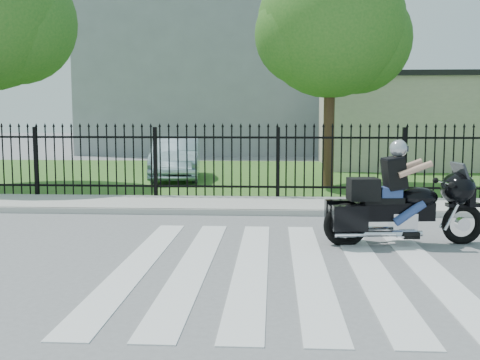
{
  "coord_description": "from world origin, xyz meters",
  "views": [
    {
      "loc": [
        -0.1,
        -7.56,
        2.07
      ],
      "look_at": [
        -0.66,
        1.75,
        1.0
      ],
      "focal_mm": 42.0,
      "sensor_mm": 36.0,
      "label": 1
    }
  ],
  "objects": [
    {
      "name": "ground",
      "position": [
        0.0,
        0.0,
        0.0
      ],
      "size": [
        120.0,
        120.0,
        0.0
      ],
      "primitive_type": "plane",
      "color": "slate",
      "rests_on": "ground"
    },
    {
      "name": "crosswalk",
      "position": [
        0.0,
        0.0,
        0.01
      ],
      "size": [
        5.0,
        5.5,
        0.01
      ],
      "primitive_type": null,
      "color": "silver",
      "rests_on": "ground"
    },
    {
      "name": "sidewalk",
      "position": [
        0.0,
        5.0,
        0.06
      ],
      "size": [
        40.0,
        2.0,
        0.12
      ],
      "primitive_type": "cube",
      "color": "#ADAAA3",
      "rests_on": "ground"
    },
    {
      "name": "curb",
      "position": [
        0.0,
        4.0,
        0.06
      ],
      "size": [
        40.0,
        0.12,
        0.12
      ],
      "primitive_type": "cube",
      "color": "#ADAAA3",
      "rests_on": "ground"
    },
    {
      "name": "grass_strip",
      "position": [
        0.0,
        12.0,
        0.01
      ],
      "size": [
        40.0,
        12.0,
        0.02
      ],
      "primitive_type": "cube",
      "color": "#2F6121",
      "rests_on": "ground"
    },
    {
      "name": "iron_fence",
      "position": [
        0.0,
        6.0,
        0.9
      ],
      "size": [
        26.0,
        0.04,
        1.8
      ],
      "color": "black",
      "rests_on": "ground"
    },
    {
      "name": "tree_mid",
      "position": [
        1.5,
        9.0,
        4.67
      ],
      "size": [
        4.2,
        4.2,
        6.78
      ],
      "color": "#382316",
      "rests_on": "ground"
    },
    {
      "name": "building_low",
      "position": [
        7.0,
        16.0,
        1.75
      ],
      "size": [
        10.0,
        6.0,
        3.5
      ],
      "primitive_type": "cube",
      "color": "beige",
      "rests_on": "ground"
    },
    {
      "name": "building_low_roof",
      "position": [
        7.0,
        16.0,
        3.6
      ],
      "size": [
        10.2,
        6.2,
        0.2
      ],
      "primitive_type": "cube",
      "color": "black",
      "rests_on": "building_low"
    },
    {
      "name": "building_tall",
      "position": [
        -3.0,
        26.0,
        6.0
      ],
      "size": [
        15.0,
        10.0,
        12.0
      ],
      "primitive_type": "cube",
      "color": "gray",
      "rests_on": "ground"
    },
    {
      "name": "motorcycle_rider",
      "position": [
        1.93,
        1.48,
        0.71
      ],
      "size": [
        2.62,
        0.98,
        1.73
      ],
      "rotation": [
        0.0,
        0.0,
        0.11
      ],
      "color": "black",
      "rests_on": "ground"
    },
    {
      "name": "parked_car",
      "position": [
        -3.27,
        10.47,
        0.71
      ],
      "size": [
        1.95,
        4.33,
        1.38
      ],
      "primitive_type": "imported",
      "rotation": [
        0.0,
        0.0,
        0.12
      ],
      "color": "#A5C2D0",
      "rests_on": "grass_strip"
    }
  ]
}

